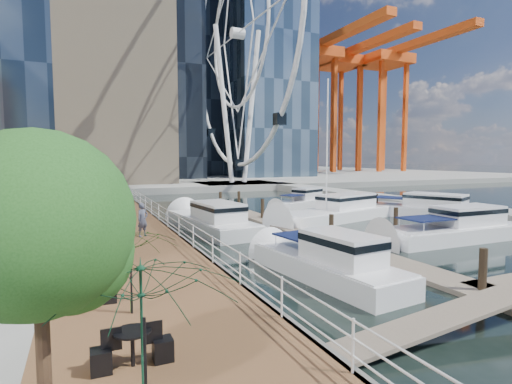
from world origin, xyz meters
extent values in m
plane|color=black|center=(0.00, 0.00, 0.00)|extent=(520.00, 520.00, 0.00)
cube|color=brown|center=(-9.00, 15.00, 0.50)|extent=(6.00, 60.00, 1.00)
cube|color=#595954|center=(-6.00, 15.00, 0.50)|extent=(0.25, 60.00, 1.00)
cube|color=gray|center=(0.00, 102.00, 0.50)|extent=(200.00, 114.00, 1.00)
cube|color=gray|center=(20.00, 20.00, 0.50)|extent=(4.00, 60.00, 1.00)
cube|color=gray|center=(14.00, 52.00, 0.50)|extent=(14.00, 12.00, 1.00)
cube|color=#6D6051|center=(3.00, 10.00, 0.10)|extent=(2.00, 32.00, 0.20)
cube|color=#6D6051|center=(9.00, 8.00, 0.10)|extent=(12.00, 2.00, 0.20)
cube|color=#6D6051|center=(9.00, 18.00, 0.10)|extent=(12.00, 2.00, 0.20)
cylinder|color=white|center=(11.50, 52.00, 14.00)|extent=(0.80, 0.80, 26.00)
cylinder|color=white|center=(16.50, 52.00, 14.00)|extent=(0.80, 0.80, 26.00)
torus|color=white|center=(14.00, 52.00, 26.00)|extent=(0.70, 44.70, 44.70)
cylinder|color=#3F2B1C|center=(-11.40, -6.00, 2.20)|extent=(0.20, 0.20, 2.40)
sphere|color=#265B1E|center=(-11.40, -6.00, 4.30)|extent=(2.60, 2.60, 2.60)
cylinder|color=#3F2B1C|center=(-11.40, 4.00, 2.20)|extent=(0.20, 0.20, 2.40)
sphere|color=#265B1E|center=(-11.40, 4.00, 4.30)|extent=(2.60, 2.60, 2.60)
cylinder|color=#3F2B1C|center=(-11.40, 14.00, 2.20)|extent=(0.20, 0.20, 2.40)
sphere|color=#265B1E|center=(-11.40, 14.00, 4.30)|extent=(2.60, 2.60, 2.60)
cylinder|color=#3F2B1C|center=(-11.40, 24.00, 2.20)|extent=(0.20, 0.20, 2.40)
sphere|color=#265B1E|center=(-11.40, 24.00, 4.30)|extent=(2.60, 2.60, 2.60)
cylinder|color=#3F2B1C|center=(-11.40, 34.00, 2.20)|extent=(0.20, 0.20, 2.40)
sphere|color=#265B1E|center=(-11.40, 34.00, 4.30)|extent=(2.60, 2.60, 2.60)
imported|color=#474C5F|center=(-7.89, 9.70, 1.91)|extent=(0.79, 0.72, 1.82)
imported|color=#83625A|center=(-7.50, 20.90, 1.74)|extent=(0.87, 0.91, 1.49)
imported|color=#2D2F38|center=(-9.14, 33.40, 1.86)|extent=(1.02, 0.46, 1.71)
imported|color=#103C25|center=(-10.04, -6.08, 2.36)|extent=(3.77, 3.81, 2.72)
imported|color=#103C11|center=(-9.69, -1.14, 2.16)|extent=(2.70, 2.75, 2.31)
camera|label=1|loc=(-10.84, -12.08, 5.19)|focal=28.00mm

